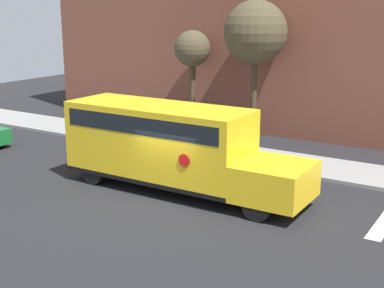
{
  "coord_description": "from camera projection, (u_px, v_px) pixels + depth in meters",
  "views": [
    {
      "loc": [
        10.26,
        -14.87,
        6.74
      ],
      "look_at": [
        0.02,
        1.52,
        1.75
      ],
      "focal_mm": 50.0,
      "sensor_mm": 36.0,
      "label": 1
    }
  ],
  "objects": [
    {
      "name": "ground_plane",
      "position": [
        169.0,
        200.0,
        19.16
      ],
      "size": [
        60.0,
        60.0,
        0.0
      ],
      "primitive_type": "plane",
      "color": "black"
    },
    {
      "name": "sidewalk_strip",
      "position": [
        249.0,
        156.0,
        24.48
      ],
      "size": [
        44.0,
        3.0,
        0.15
      ],
      "color": "gray",
      "rests_on": "ground"
    },
    {
      "name": "building_backdrop",
      "position": [
        306.0,
        29.0,
        28.44
      ],
      "size": [
        32.0,
        4.0,
        11.14
      ],
      "color": "brown",
      "rests_on": "ground"
    },
    {
      "name": "school_bus",
      "position": [
        170.0,
        144.0,
        19.88
      ],
      "size": [
        9.51,
        2.57,
        3.19
      ],
      "color": "yellow",
      "rests_on": "ground"
    },
    {
      "name": "tree_near_sidewalk",
      "position": [
        256.0,
        33.0,
        26.44
      ],
      "size": [
        3.17,
        3.17,
        7.09
      ],
      "color": "#423323",
      "rests_on": "ground"
    },
    {
      "name": "tree_far_sidewalk",
      "position": [
        192.0,
        50.0,
        28.74
      ],
      "size": [
        1.95,
        1.95,
        5.52
      ],
      "color": "#423323",
      "rests_on": "ground"
    }
  ]
}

